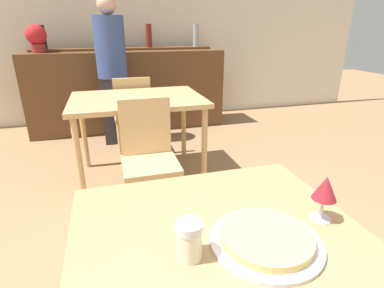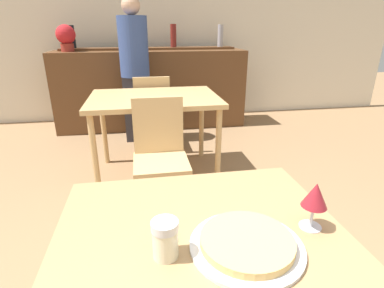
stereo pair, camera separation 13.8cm
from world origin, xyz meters
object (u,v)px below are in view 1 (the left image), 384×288
at_px(person_standing, 112,68).
at_px(chair_far_side_back, 133,111).
at_px(wine_glass, 325,189).
at_px(potted_plant, 36,37).
at_px(chair_far_side_front, 148,151).
at_px(cheese_shaker, 189,240).
at_px(pizza_tray, 266,239).

bearing_deg(person_standing, chair_far_side_back, -69.12).
relative_size(chair_far_side_back, person_standing, 0.52).
bearing_deg(wine_glass, potted_plant, 111.80).
height_order(wine_glass, potted_plant, potted_plant).
bearing_deg(chair_far_side_front, wine_glass, -73.72).
relative_size(chair_far_side_back, cheese_shaker, 7.64).
bearing_deg(chair_far_side_front, cheese_shaker, -93.02).
xyz_separation_m(wine_glass, potted_plant, (-1.40, 3.51, 0.38)).
height_order(chair_far_side_front, wine_glass, wine_glass).
height_order(chair_far_side_back, person_standing, person_standing).
height_order(person_standing, wine_glass, person_standing).
bearing_deg(cheese_shaker, pizza_tray, -1.97).
bearing_deg(chair_far_side_front, potted_plant, 115.09).
height_order(pizza_tray, cheese_shaker, cheese_shaker).
distance_m(pizza_tray, person_standing, 3.06).
height_order(pizza_tray, person_standing, person_standing).
xyz_separation_m(chair_far_side_front, chair_far_side_back, (-0.00, 1.18, 0.00)).
height_order(chair_far_side_front, cheese_shaker, chair_far_side_front).
height_order(chair_far_side_front, pizza_tray, chair_far_side_front).
xyz_separation_m(chair_far_side_front, potted_plant, (-1.00, 2.15, 0.75)).
distance_m(chair_far_side_back, cheese_shaker, 2.61).
bearing_deg(cheese_shaker, wine_glass, 6.19).
relative_size(cheese_shaker, wine_glass, 0.72).
bearing_deg(chair_far_side_back, chair_far_side_front, 90.00).
distance_m(chair_far_side_front, wine_glass, 1.46).
distance_m(chair_far_side_front, chair_far_side_back, 1.18).
height_order(cheese_shaker, wine_glass, wine_glass).
distance_m(chair_far_side_front, potted_plant, 2.48).
bearing_deg(cheese_shaker, chair_far_side_front, 86.98).
bearing_deg(chair_far_side_back, person_standing, -69.12).
bearing_deg(person_standing, pizza_tray, -83.88).
distance_m(chair_far_side_back, pizza_tray, 2.62).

